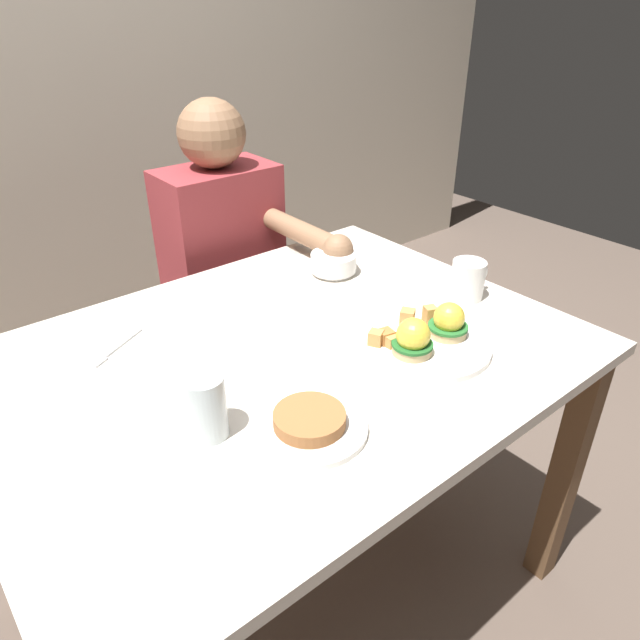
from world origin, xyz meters
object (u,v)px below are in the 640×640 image
at_px(eggs_benedict_plate, 426,337).
at_px(diner_person, 229,267).
at_px(side_plate, 310,424).
at_px(fruit_bowl, 334,263).
at_px(fork, 114,349).
at_px(dining_table, 286,392).
at_px(coffee_mug, 468,278).
at_px(water_glass_near, 206,410).

relative_size(eggs_benedict_plate, diner_person, 0.24).
height_order(eggs_benedict_plate, diner_person, diner_person).
bearing_deg(side_plate, fruit_bowl, 45.70).
bearing_deg(fork, eggs_benedict_plate, -38.51).
xyz_separation_m(dining_table, fruit_bowl, (0.32, 0.22, 0.14)).
relative_size(dining_table, coffee_mug, 10.77).
bearing_deg(coffee_mug, fork, 157.46).
distance_m(fruit_bowl, side_plate, 0.62).
relative_size(coffee_mug, water_glass_near, 0.96).
height_order(fruit_bowl, fork, fruit_bowl).
bearing_deg(water_glass_near, fork, 93.55).
bearing_deg(water_glass_near, dining_table, 26.35).
distance_m(dining_table, fruit_bowl, 0.41).
xyz_separation_m(coffee_mug, side_plate, (-0.60, -0.14, -0.04)).
distance_m(fruit_bowl, coffee_mug, 0.35).
relative_size(dining_table, fork, 8.31).
xyz_separation_m(eggs_benedict_plate, side_plate, (-0.35, -0.05, -0.01)).
relative_size(eggs_benedict_plate, side_plate, 1.35).
bearing_deg(fork, side_plate, -70.62).
distance_m(water_glass_near, side_plate, 0.18).
xyz_separation_m(eggs_benedict_plate, fruit_bowl, (0.09, 0.40, 0.00)).
relative_size(dining_table, water_glass_near, 10.34).
bearing_deg(fork, diner_person, 36.55).
bearing_deg(coffee_mug, water_glass_near, -177.01).
bearing_deg(fruit_bowl, dining_table, -145.60).
height_order(eggs_benedict_plate, coffee_mug, coffee_mug).
height_order(water_glass_near, diner_person, diner_person).
height_order(coffee_mug, diner_person, diner_person).
bearing_deg(dining_table, fork, 140.08).
xyz_separation_m(eggs_benedict_plate, water_glass_near, (-0.49, 0.05, 0.02)).
bearing_deg(side_plate, eggs_benedict_plate, 8.09).
relative_size(fruit_bowl, water_glass_near, 1.03).
height_order(eggs_benedict_plate, water_glass_near, water_glass_near).
relative_size(dining_table, eggs_benedict_plate, 4.44).
height_order(eggs_benedict_plate, fruit_bowl, eggs_benedict_plate).
distance_m(dining_table, side_plate, 0.28).
relative_size(fruit_bowl, side_plate, 0.60).
height_order(dining_table, coffee_mug, coffee_mug).
height_order(fork, water_glass_near, water_glass_near).
bearing_deg(coffee_mug, dining_table, 169.94).
distance_m(eggs_benedict_plate, coffee_mug, 0.27).
height_order(fruit_bowl, side_plate, fruit_bowl).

